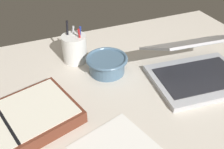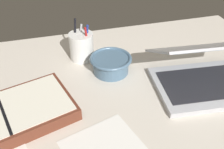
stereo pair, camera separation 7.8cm
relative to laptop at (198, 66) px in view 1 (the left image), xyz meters
The scene contains 5 objects.
desk_top 30.42cm from the laptop, behind, with size 140.00×100.00×2.00cm, color beige.
laptop is the anchor object (origin of this frame).
bowl 31.40cm from the laptop, 151.43° to the left, with size 14.96×14.96×6.19cm.
pen_cup 44.77cm from the laptop, 143.42° to the left, with size 9.20×9.20×15.79cm.
planner 62.75cm from the laptop, behind, with size 42.03×30.43×4.30cm.
Camera 1 is at (-24.22, -52.00, 55.48)cm, focal length 40.00 mm.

